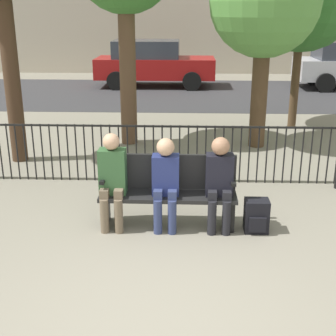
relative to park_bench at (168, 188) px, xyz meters
The scene contains 10 objects.
ground_plane 2.22m from the park_bench, 90.00° to the right, with size 80.00×80.00×0.00m, color gray.
park_bench is the anchor object (origin of this frame).
seated_person_0 0.74m from the park_bench, 169.81° to the right, with size 0.34×0.39×1.25m.
seated_person_1 0.23m from the park_bench, 102.86° to the right, with size 0.34×0.39×1.19m.
seated_person_2 0.69m from the park_bench, 11.17° to the right, with size 0.34×0.39×1.21m.
backpack 1.18m from the park_bench, ahead, with size 0.30×0.28×0.43m.
fence_railing 1.57m from the park_bench, 90.59° to the left, with size 9.01×0.03×0.95m.
tree_0 4.69m from the park_bench, 65.87° to the left, with size 2.10×2.10×3.87m.
street_surface 9.85m from the park_bench, 90.00° to the left, with size 24.00×6.00×0.01m.
parked_car_0 11.37m from the park_bench, 95.05° to the left, with size 4.20×1.94×1.62m.
Camera 1 is at (0.22, -3.48, 2.72)m, focal length 50.00 mm.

